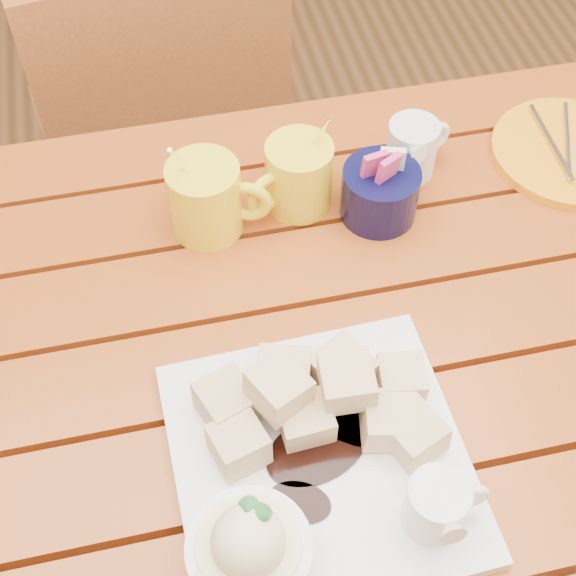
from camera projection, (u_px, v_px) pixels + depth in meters
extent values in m
plane|color=#4F3116|center=(289.00, 571.00, 1.47)|extent=(5.00, 5.00, 0.00)
cube|color=#933C13|center=(343.00, 561.00, 0.75)|extent=(1.20, 0.11, 0.03)
cube|color=#933C13|center=(314.00, 451.00, 0.81)|extent=(1.20, 0.11, 0.03)
cube|color=#933C13|center=(290.00, 358.00, 0.88)|extent=(1.20, 0.11, 0.03)
cube|color=#933C13|center=(269.00, 278.00, 0.95)|extent=(1.20, 0.11, 0.03)
cube|color=#933C13|center=(251.00, 208.00, 1.01)|extent=(1.20, 0.11, 0.03)
cube|color=#933C13|center=(235.00, 147.00, 1.08)|extent=(1.20, 0.11, 0.03)
cube|color=#933C13|center=(235.00, 168.00, 1.14)|extent=(1.12, 0.04, 0.08)
cylinder|color=#933C13|center=(543.00, 252.00, 1.46)|extent=(0.06, 0.06, 0.72)
cube|color=white|center=(320.00, 461.00, 0.78)|extent=(0.29, 0.29, 0.02)
cube|color=#BC8539|center=(414.00, 434.00, 0.77)|extent=(0.07, 0.07, 0.04)
cube|color=#BC8539|center=(347.00, 381.00, 0.77)|extent=(0.05, 0.05, 0.04)
cube|color=#BC8539|center=(306.00, 420.00, 0.78)|extent=(0.05, 0.05, 0.04)
cube|color=#BC8539|center=(226.00, 402.00, 0.79)|extent=(0.06, 0.06, 0.04)
cube|color=#BC8539|center=(400.00, 380.00, 0.80)|extent=(0.06, 0.06, 0.04)
cube|color=#BC8539|center=(389.00, 421.00, 0.78)|extent=(0.06, 0.06, 0.04)
cube|color=#BC8539|center=(279.00, 389.00, 0.76)|extent=(0.07, 0.07, 0.04)
cube|color=#BC8539|center=(344.00, 370.00, 0.81)|extent=(0.07, 0.07, 0.04)
cube|color=#BC8539|center=(284.00, 374.00, 0.81)|extent=(0.06, 0.06, 0.04)
cube|color=#BC8539|center=(239.00, 444.00, 0.76)|extent=(0.06, 0.06, 0.04)
cylinder|color=white|center=(250.00, 555.00, 0.70)|extent=(0.11, 0.11, 0.04)
cylinder|color=#FFEEBB|center=(249.00, 550.00, 0.69)|extent=(0.09, 0.09, 0.03)
sphere|color=#FFEEBB|center=(248.00, 542.00, 0.67)|extent=(0.06, 0.06, 0.06)
cone|color=#287B3A|center=(263.00, 517.00, 0.66)|extent=(0.04, 0.04, 0.03)
cone|color=#287B3A|center=(248.00, 509.00, 0.66)|extent=(0.03, 0.03, 0.03)
cylinder|color=white|center=(435.00, 505.00, 0.72)|extent=(0.06, 0.06, 0.06)
cylinder|color=black|center=(440.00, 494.00, 0.69)|extent=(0.04, 0.04, 0.01)
cone|color=white|center=(450.00, 526.00, 0.68)|extent=(0.02, 0.02, 0.03)
torus|color=white|center=(470.00, 497.00, 0.72)|extent=(0.04, 0.01, 0.04)
cylinder|color=yellow|center=(299.00, 176.00, 0.96)|extent=(0.08, 0.08, 0.09)
cylinder|color=black|center=(299.00, 152.00, 0.93)|extent=(0.07, 0.07, 0.01)
torus|color=yellow|center=(267.00, 193.00, 0.95)|extent=(0.06, 0.03, 0.06)
cylinder|color=silver|center=(309.00, 149.00, 0.95)|extent=(0.04, 0.04, 0.12)
cylinder|color=yellow|center=(205.00, 199.00, 0.94)|extent=(0.09, 0.09, 0.10)
cylinder|color=black|center=(202.00, 174.00, 0.91)|extent=(0.07, 0.07, 0.01)
torus|color=yellow|center=(247.00, 202.00, 0.94)|extent=(0.06, 0.03, 0.06)
cylinder|color=silver|center=(189.00, 175.00, 0.92)|extent=(0.04, 0.05, 0.13)
cylinder|color=white|center=(411.00, 149.00, 1.00)|extent=(0.06, 0.06, 0.08)
cylinder|color=white|center=(415.00, 129.00, 0.98)|extent=(0.05, 0.05, 0.01)
cone|color=white|center=(422.00, 151.00, 0.96)|extent=(0.03, 0.03, 0.03)
torus|color=white|center=(440.00, 143.00, 1.01)|extent=(0.04, 0.02, 0.04)
cylinder|color=black|center=(380.00, 193.00, 0.96)|extent=(0.09, 0.09, 0.07)
cube|color=#D1387D|center=(374.00, 167.00, 0.92)|extent=(0.03, 0.02, 0.04)
cube|color=white|center=(392.00, 162.00, 0.93)|extent=(0.03, 0.02, 0.04)
cube|color=#D1387D|center=(387.00, 171.00, 0.92)|extent=(0.03, 0.03, 0.04)
cylinder|color=orange|center=(569.00, 152.00, 1.04)|extent=(0.20, 0.20, 0.01)
cylinder|color=silver|center=(552.00, 143.00, 1.04)|extent=(0.01, 0.15, 0.01)
cylinder|color=silver|center=(568.00, 140.00, 1.04)|extent=(0.06, 0.14, 0.01)
cube|color=brown|center=(155.00, 130.00, 1.56)|extent=(0.47, 0.47, 0.03)
cylinder|color=brown|center=(218.00, 134.00, 1.87)|extent=(0.04, 0.04, 0.41)
cylinder|color=brown|center=(70.00, 175.00, 1.79)|extent=(0.04, 0.04, 0.41)
cylinder|color=brown|center=(273.00, 240.00, 1.68)|extent=(0.04, 0.04, 0.41)
cylinder|color=brown|center=(110.00, 291.00, 1.60)|extent=(0.04, 0.04, 0.41)
cube|color=brown|center=(169.00, 93.00, 1.28)|extent=(0.41, 0.10, 0.43)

